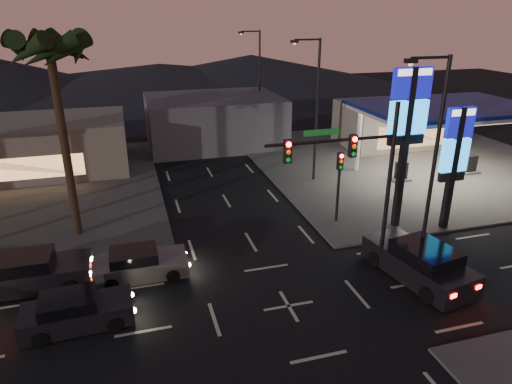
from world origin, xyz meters
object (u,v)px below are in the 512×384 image
object	(u,v)px
pylon_sign_tall	(408,118)
car_lane_a_front	(76,312)
pylon_sign_short	(455,151)
suv_station	(420,263)
traffic_signal_mast	(356,167)
gas_station	(445,110)
car_lane_b_mid	(31,273)
car_lane_b_front	(140,264)

from	to	relation	value
pylon_sign_tall	car_lane_a_front	world-z (taller)	pylon_sign_tall
pylon_sign_short	car_lane_a_front	xyz separation A→B (m)	(-19.47, -3.40, -4.01)
pylon_sign_tall	suv_station	size ratio (longest dim) A/B	1.59
traffic_signal_mast	suv_station	size ratio (longest dim) A/B	1.41
gas_station	pylon_sign_short	xyz separation A→B (m)	(-5.00, -7.50, -0.42)
gas_station	car_lane_b_mid	xyz separation A→B (m)	(-26.58, -7.49, -4.31)
pylon_sign_short	car_lane_b_mid	size ratio (longest dim) A/B	1.37
car_lane_a_front	suv_station	xyz separation A→B (m)	(14.99, -0.75, 0.18)
car_lane_a_front	car_lane_b_mid	distance (m)	4.01
pylon_sign_short	car_lane_a_front	world-z (taller)	pylon_sign_short
car_lane_b_mid	suv_station	size ratio (longest dim) A/B	0.90
gas_station	traffic_signal_mast	bearing A→B (deg)	-140.72
car_lane_a_front	suv_station	bearing A→B (deg)	-2.85
car_lane_b_mid	suv_station	xyz separation A→B (m)	(17.10, -4.15, 0.07)
car_lane_b_mid	suv_station	bearing A→B (deg)	-13.65
pylon_sign_short	car_lane_b_front	distance (m)	17.37
car_lane_b_mid	car_lane_a_front	bearing A→B (deg)	-58.23
traffic_signal_mast	car_lane_b_front	distance (m)	10.89
pylon_sign_short	car_lane_a_front	distance (m)	20.17
gas_station	traffic_signal_mast	size ratio (longest dim) A/B	1.53
pylon_sign_short	suv_station	bearing A→B (deg)	-137.28
car_lane_b_front	pylon_sign_tall	bearing A→B (deg)	5.58
traffic_signal_mast	pylon_sign_short	bearing A→B (deg)	19.13
car_lane_b_mid	gas_station	bearing A→B (deg)	15.74
car_lane_b_mid	suv_station	world-z (taller)	suv_station
car_lane_b_front	suv_station	xyz separation A→B (m)	(12.41, -3.73, 0.17)
pylon_sign_tall	car_lane_b_mid	xyz separation A→B (m)	(-19.08, -0.99, -5.63)
gas_station	suv_station	distance (m)	15.60
gas_station	car_lane_b_front	world-z (taller)	gas_station
car_lane_a_front	suv_station	world-z (taller)	suv_station
gas_station	pylon_sign_tall	distance (m)	10.01
suv_station	car_lane_b_mid	bearing A→B (deg)	166.35
suv_station	pylon_sign_tall	bearing A→B (deg)	68.90
pylon_sign_tall	car_lane_b_mid	distance (m)	19.92
pylon_sign_tall	traffic_signal_mast	bearing A→B (deg)	-143.48
pylon_sign_tall	traffic_signal_mast	size ratio (longest dim) A/B	1.12
car_lane_a_front	traffic_signal_mast	bearing A→B (deg)	4.13
gas_station	suv_station	world-z (taller)	gas_station
car_lane_b_front	car_lane_b_mid	xyz separation A→B (m)	(-4.68, 0.42, 0.11)
gas_station	car_lane_a_front	world-z (taller)	gas_station
pylon_sign_short	suv_station	size ratio (longest dim) A/B	1.23
traffic_signal_mast	car_lane_b_mid	size ratio (longest dim) A/B	1.57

